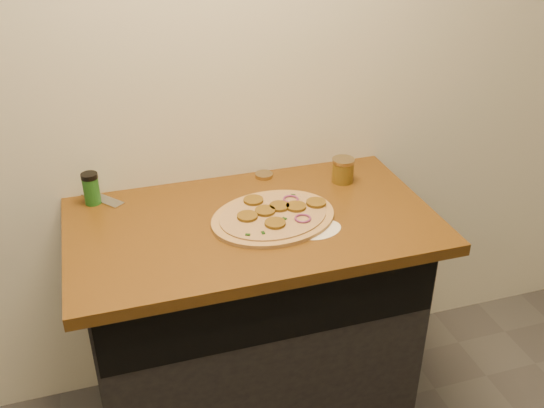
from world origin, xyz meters
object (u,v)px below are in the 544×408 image
object	(u,v)px
pizza	(274,216)
chefs_knife	(80,190)
spice_shaker	(91,188)
salsa_jar	(343,170)

from	to	relation	value
pizza	chefs_knife	bearing A→B (deg)	147.20
pizza	spice_shaker	distance (m)	0.63
chefs_knife	spice_shaker	world-z (taller)	spice_shaker
salsa_jar	spice_shaker	bearing A→B (deg)	173.58
chefs_knife	spice_shaker	bearing A→B (deg)	-69.13
chefs_knife	spice_shaker	distance (m)	0.12
pizza	chefs_knife	world-z (taller)	pizza
chefs_knife	spice_shaker	size ratio (longest dim) A/B	2.51
chefs_knife	salsa_jar	bearing A→B (deg)	-12.42
pizza	chefs_knife	xyz separation A→B (m)	(-0.60, 0.39, -0.00)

